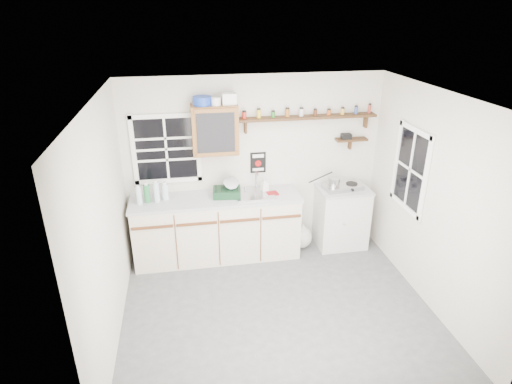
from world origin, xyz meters
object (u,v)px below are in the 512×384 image
(spice_shelf, at_px, (307,117))
(upper_cabinet, at_px, (215,130))
(dish_rack, at_px, (228,190))
(right_cabinet, at_px, (341,216))
(hotplate, at_px, (342,186))
(main_cabinet, at_px, (217,227))

(spice_shelf, bearing_deg, upper_cabinet, -176.86)
(upper_cabinet, height_order, dish_rack, upper_cabinet)
(right_cabinet, height_order, dish_rack, dish_rack)
(dish_rack, bearing_deg, upper_cabinet, 142.66)
(spice_shelf, bearing_deg, dish_rack, -170.13)
(upper_cabinet, bearing_deg, hotplate, -4.46)
(dish_rack, bearing_deg, main_cabinet, -168.21)
(main_cabinet, height_order, hotplate, hotplate)
(upper_cabinet, relative_size, hotplate, 1.14)
(dish_rack, height_order, hotplate, dish_rack)
(right_cabinet, relative_size, hotplate, 1.59)
(right_cabinet, bearing_deg, spice_shelf, 160.78)
(right_cabinet, distance_m, hotplate, 0.49)
(main_cabinet, height_order, right_cabinet, main_cabinet)
(upper_cabinet, distance_m, hotplate, 1.98)
(upper_cabinet, height_order, spice_shelf, upper_cabinet)
(right_cabinet, bearing_deg, hotplate, -143.90)
(main_cabinet, bearing_deg, dish_rack, 5.68)
(right_cabinet, bearing_deg, dish_rack, -179.70)
(right_cabinet, distance_m, spice_shelf, 1.58)
(spice_shelf, bearing_deg, right_cabinet, -19.22)
(main_cabinet, xyz_separation_m, upper_cabinet, (0.03, 0.14, 1.36))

